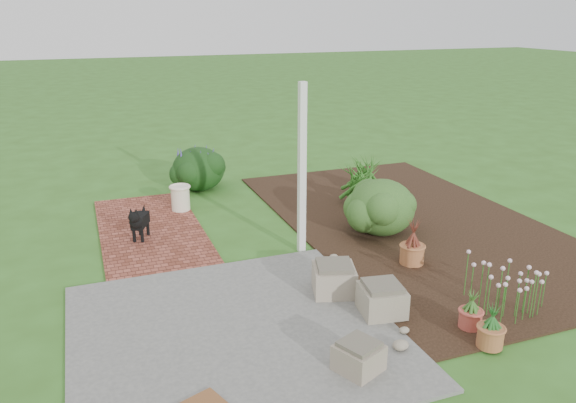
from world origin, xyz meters
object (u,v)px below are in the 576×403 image
object	(u,v)px
stone_trough_near	(359,358)
cream_ceramic_urn	(180,198)
evergreen_shrub	(382,206)
black_dog	(139,221)

from	to	relation	value
stone_trough_near	cream_ceramic_urn	world-z (taller)	cream_ceramic_urn
stone_trough_near	evergreen_shrub	size ratio (longest dim) A/B	0.38
black_dog	evergreen_shrub	size ratio (longest dim) A/B	0.55
black_dog	cream_ceramic_urn	xyz separation A→B (m)	(0.84, 1.16, -0.10)
cream_ceramic_urn	black_dog	bearing A→B (deg)	-125.86
stone_trough_near	black_dog	world-z (taller)	black_dog
stone_trough_near	evergreen_shrub	distance (m)	3.77
stone_trough_near	black_dog	xyz separation A→B (m)	(-1.62, 4.17, 0.18)
cream_ceramic_urn	evergreen_shrub	world-z (taller)	evergreen_shrub
evergreen_shrub	cream_ceramic_urn	bearing A→B (deg)	142.27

